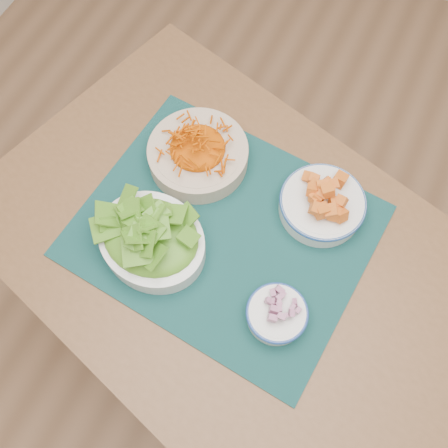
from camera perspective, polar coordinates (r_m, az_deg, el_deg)
name	(u,v)px	position (r m, az deg, el deg)	size (l,w,h in m)	color
ground	(259,402)	(1.70, 3.99, -19.61)	(4.00, 4.00, 0.00)	#956948
table	(235,269)	(1.12, 1.25, -5.21)	(1.22, 0.98, 0.75)	brown
placemat	(224,230)	(1.03, 0.00, -0.73)	(0.57, 0.47, 0.00)	#092929
carrot_bowl	(198,152)	(1.07, -3.00, 8.26)	(0.24, 0.24, 0.08)	beige
squash_bowl	(323,201)	(1.03, 11.28, 2.63)	(0.20, 0.20, 0.09)	white
lettuce_bowl	(151,237)	(0.98, -8.35, -1.51)	(0.26, 0.24, 0.10)	white
onion_bowl	(277,313)	(0.95, 6.06, -10.13)	(0.12, 0.12, 0.06)	white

